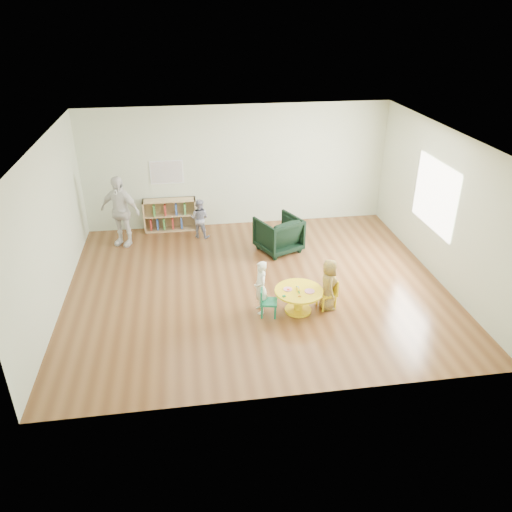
# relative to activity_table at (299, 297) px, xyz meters

# --- Properties ---
(room) EXTENTS (7.10, 7.00, 2.80)m
(room) POSITION_rel_activity_table_xyz_m (-0.58, 0.97, 1.60)
(room) COLOR brown
(room) RESTS_ON ground
(activity_table) EXTENTS (0.83, 0.83, 0.46)m
(activity_table) POSITION_rel_activity_table_xyz_m (0.00, 0.00, 0.00)
(activity_table) COLOR yellow
(activity_table) RESTS_ON ground
(kid_chair_left) EXTENTS (0.33, 0.33, 0.52)m
(kid_chair_left) POSITION_rel_activity_table_xyz_m (-0.57, -0.05, -0.01)
(kid_chair_left) COLOR #167C54
(kid_chair_left) RESTS_ON ground
(kid_chair_right) EXTENTS (0.35, 0.35, 0.55)m
(kid_chair_right) POSITION_rel_activity_table_xyz_m (0.55, 0.06, 0.01)
(kid_chair_right) COLOR yellow
(kid_chair_right) RESTS_ON ground
(bookshelf) EXTENTS (1.20, 0.30, 0.75)m
(bookshelf) POSITION_rel_activity_table_xyz_m (-2.21, 3.83, 0.08)
(bookshelf) COLOR tan
(bookshelf) RESTS_ON ground
(alphabet_poster) EXTENTS (0.74, 0.01, 0.54)m
(alphabet_poster) POSITION_rel_activity_table_xyz_m (-2.19, 3.95, 1.06)
(alphabet_poster) COLOR white
(alphabet_poster) RESTS_ON ground
(armchair) EXTENTS (1.08, 1.10, 0.76)m
(armchair) POSITION_rel_activity_table_xyz_m (0.10, 2.36, 0.09)
(armchair) COLOR black
(armchair) RESTS_ON ground
(child_left) EXTENTS (0.26, 0.37, 0.96)m
(child_left) POSITION_rel_activity_table_xyz_m (-0.65, 0.09, 0.19)
(child_left) COLOR white
(child_left) RESTS_ON ground
(child_right) EXTENTS (0.34, 0.48, 0.93)m
(child_right) POSITION_rel_activity_table_xyz_m (0.53, 0.04, 0.18)
(child_right) COLOR yellow
(child_right) RESTS_ON ground
(toddler) EXTENTS (0.54, 0.48, 0.90)m
(toddler) POSITION_rel_activity_table_xyz_m (-1.53, 3.31, 0.16)
(toddler) COLOR #1C2347
(toddler) RESTS_ON ground
(adult_caretaker) EXTENTS (0.99, 0.73, 1.56)m
(adult_caretaker) POSITION_rel_activity_table_xyz_m (-3.22, 3.18, 0.49)
(adult_caretaker) COLOR white
(adult_caretaker) RESTS_ON ground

